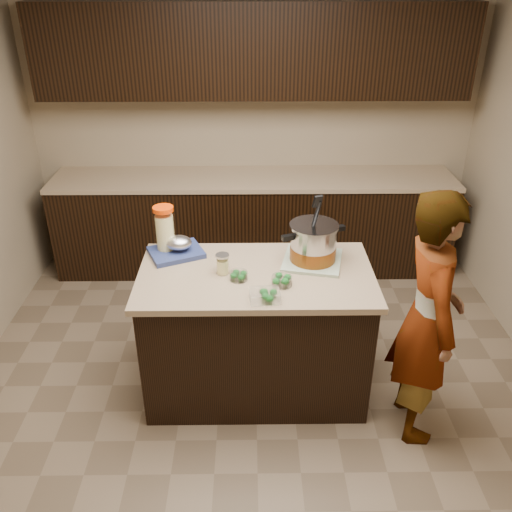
{
  "coord_description": "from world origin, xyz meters",
  "views": [
    {
      "loc": [
        -0.04,
        -2.88,
        2.59
      ],
      "look_at": [
        0.0,
        0.0,
        1.02
      ],
      "focal_mm": 38.0,
      "sensor_mm": 36.0,
      "label": 1
    }
  ],
  "objects": [
    {
      "name": "broccoli_tub_rect",
      "position": [
        0.05,
        -0.31,
        0.93
      ],
      "size": [
        0.18,
        0.14,
        0.06
      ],
      "rotation": [
        0.0,
        0.0,
        0.11
      ],
      "color": "silver",
      "rests_on": "island"
    },
    {
      "name": "lemonade_pitcher",
      "position": [
        -0.59,
        0.28,
        1.05
      ],
      "size": [
        0.16,
        0.16,
        0.32
      ],
      "rotation": [
        0.0,
        0.0,
        0.2
      ],
      "color": "#F6EA96",
      "rests_on": "island"
    },
    {
      "name": "stock_pot",
      "position": [
        0.36,
        0.14,
        1.02
      ],
      "size": [
        0.42,
        0.4,
        0.44
      ],
      "rotation": [
        0.0,
        0.0,
        0.37
      ],
      "color": "#B7B7BC",
      "rests_on": "dish_towel"
    },
    {
      "name": "mason_jar",
      "position": [
        -0.2,
        0.0,
        0.96
      ],
      "size": [
        0.09,
        0.09,
        0.14
      ],
      "rotation": [
        0.0,
        0.0,
        0.12
      ],
      "color": "#F6EA96",
      "rests_on": "island"
    },
    {
      "name": "blue_tray",
      "position": [
        -0.51,
        0.24,
        0.94
      ],
      "size": [
        0.41,
        0.37,
        0.13
      ],
      "rotation": [
        0.0,
        0.0,
        0.42
      ],
      "color": "navy",
      "rests_on": "island"
    },
    {
      "name": "person",
      "position": [
        0.98,
        -0.35,
        0.79
      ],
      "size": [
        0.39,
        0.58,
        1.58
      ],
      "primitive_type": "imported",
      "rotation": [
        0.0,
        0.0,
        1.56
      ],
      "color": "gray",
      "rests_on": "ground"
    },
    {
      "name": "dish_towel",
      "position": [
        0.36,
        0.14,
        0.91
      ],
      "size": [
        0.43,
        0.43,
        0.02
      ],
      "primitive_type": "cube",
      "rotation": [
        0.0,
        0.0,
        -0.21
      ],
      "color": "#698E5F",
      "rests_on": "island"
    },
    {
      "name": "back_cabinets",
      "position": [
        0.0,
        1.74,
        0.94
      ],
      "size": [
        3.6,
        0.63,
        2.33
      ],
      "color": "black",
      "rests_on": "ground"
    },
    {
      "name": "broccoli_tub_left",
      "position": [
        -0.11,
        -0.08,
        0.92
      ],
      "size": [
        0.12,
        0.12,
        0.05
      ],
      "rotation": [
        0.0,
        0.0,
        0.14
      ],
      "color": "silver",
      "rests_on": "island"
    },
    {
      "name": "island",
      "position": [
        0.0,
        0.0,
        0.45
      ],
      "size": [
        1.46,
        0.81,
        0.9
      ],
      "color": "black",
      "rests_on": "ground"
    },
    {
      "name": "broccoli_tub_right",
      "position": [
        0.15,
        -0.14,
        0.93
      ],
      "size": [
        0.14,
        0.14,
        0.06
      ],
      "rotation": [
        0.0,
        0.0,
        0.16
      ],
      "color": "silver",
      "rests_on": "island"
    },
    {
      "name": "room_shell",
      "position": [
        0.0,
        0.0,
        1.71
      ],
      "size": [
        4.04,
        4.04,
        2.72
      ],
      "color": "tan",
      "rests_on": "ground"
    },
    {
      "name": "ground_plane",
      "position": [
        0.0,
        0.0,
        0.0
      ],
      "size": [
        4.0,
        4.0,
        0.0
      ],
      "primitive_type": "plane",
      "color": "brown",
      "rests_on": "ground"
    }
  ]
}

